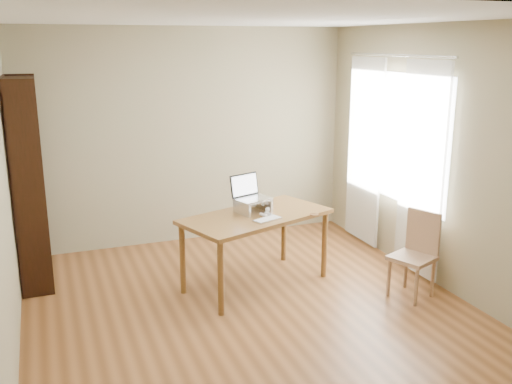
{
  "coord_description": "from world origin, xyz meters",
  "views": [
    {
      "loc": [
        -1.68,
        -4.45,
        2.42
      ],
      "look_at": [
        0.25,
        0.6,
        0.99
      ],
      "focal_mm": 40.0,
      "sensor_mm": 36.0,
      "label": 1
    }
  ],
  "objects_px": {
    "bookshelf": "(29,182)",
    "laptop": "(251,192)",
    "cat": "(255,205)",
    "desk": "(256,223)",
    "keyboard": "(267,219)",
    "chair": "(418,252)"
  },
  "relations": [
    {
      "from": "cat",
      "to": "bookshelf",
      "type": "bearing_deg",
      "value": 142.41
    },
    {
      "from": "cat",
      "to": "desk",
      "type": "bearing_deg",
      "value": -122.93
    },
    {
      "from": "desk",
      "to": "keyboard",
      "type": "relative_size",
      "value": 5.21
    },
    {
      "from": "laptop",
      "to": "chair",
      "type": "height_order",
      "value": "laptop"
    },
    {
      "from": "cat",
      "to": "chair",
      "type": "xyz_separation_m",
      "value": [
        1.34,
        -0.92,
        -0.37
      ]
    },
    {
      "from": "bookshelf",
      "to": "desk",
      "type": "bearing_deg",
      "value": -23.91
    },
    {
      "from": "desk",
      "to": "cat",
      "type": "distance_m",
      "value": 0.2
    },
    {
      "from": "desk",
      "to": "chair",
      "type": "distance_m",
      "value": 1.6
    },
    {
      "from": "bookshelf",
      "to": "laptop",
      "type": "distance_m",
      "value": 2.23
    },
    {
      "from": "bookshelf",
      "to": "keyboard",
      "type": "distance_m",
      "value": 2.43
    },
    {
      "from": "laptop",
      "to": "chair",
      "type": "relative_size",
      "value": 0.48
    },
    {
      "from": "laptop",
      "to": "bookshelf",
      "type": "bearing_deg",
      "value": 139.82
    },
    {
      "from": "desk",
      "to": "laptop",
      "type": "height_order",
      "value": "laptop"
    },
    {
      "from": "desk",
      "to": "keyboard",
      "type": "distance_m",
      "value": 0.24
    },
    {
      "from": "keyboard",
      "to": "chair",
      "type": "bearing_deg",
      "value": -45.38
    },
    {
      "from": "keyboard",
      "to": "cat",
      "type": "bearing_deg",
      "value": 68.26
    },
    {
      "from": "laptop",
      "to": "cat",
      "type": "distance_m",
      "value": 0.13
    },
    {
      "from": "laptop",
      "to": "chair",
      "type": "distance_m",
      "value": 1.74
    },
    {
      "from": "keyboard",
      "to": "cat",
      "type": "relative_size",
      "value": 0.65
    },
    {
      "from": "laptop",
      "to": "keyboard",
      "type": "distance_m",
      "value": 0.41
    },
    {
      "from": "laptop",
      "to": "cat",
      "type": "bearing_deg",
      "value": -62.2
    },
    {
      "from": "keyboard",
      "to": "chair",
      "type": "relative_size",
      "value": 0.38
    }
  ]
}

